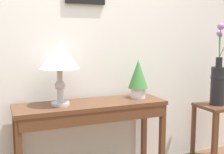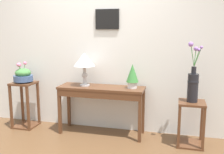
# 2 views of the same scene
# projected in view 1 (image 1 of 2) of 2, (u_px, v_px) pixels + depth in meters

# --- Properties ---
(back_wall_with_art) EXTENTS (9.00, 0.13, 2.80)m
(back_wall_with_art) POSITION_uv_depth(u_px,v_px,m) (65.00, 26.00, 2.59)
(back_wall_with_art) COLOR silver
(back_wall_with_art) RESTS_ON ground
(console_table) EXTENTS (1.30, 0.41, 0.74)m
(console_table) POSITION_uv_depth(u_px,v_px,m) (92.00, 115.00, 2.46)
(console_table) COLOR #56331E
(console_table) RESTS_ON ground
(table_lamp) EXTENTS (0.32, 0.32, 0.51)m
(table_lamp) POSITION_uv_depth(u_px,v_px,m) (59.00, 59.00, 2.32)
(table_lamp) COLOR #B7B7BC
(table_lamp) RESTS_ON console_table
(potted_plant_on_console) EXTENTS (0.18, 0.18, 0.35)m
(potted_plant_on_console) POSITION_uv_depth(u_px,v_px,m) (138.00, 77.00, 2.64)
(potted_plant_on_console) COLOR silver
(potted_plant_on_console) RESTS_ON console_table
(pedestal_stand_right) EXTENTS (0.36, 0.36, 0.62)m
(pedestal_stand_right) POSITION_uv_depth(u_px,v_px,m) (215.00, 134.00, 2.95)
(pedestal_stand_right) COLOR #56331E
(pedestal_stand_right) RESTS_ON ground
(flower_vase_tall_right) EXTENTS (0.18, 0.19, 0.81)m
(flower_vase_tall_right) POSITION_uv_depth(u_px,v_px,m) (218.00, 80.00, 2.87)
(flower_vase_tall_right) COLOR black
(flower_vase_tall_right) RESTS_ON pedestal_stand_right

